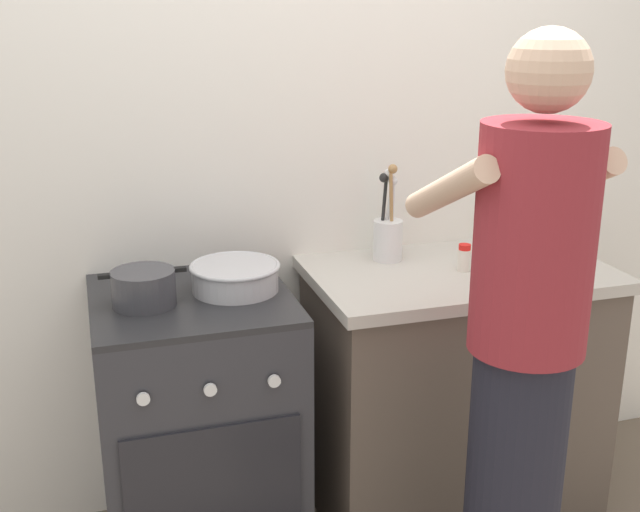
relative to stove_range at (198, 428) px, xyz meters
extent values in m
cube|color=silver|center=(0.55, 0.35, 0.80)|extent=(3.20, 0.10, 2.50)
cube|color=brown|center=(0.90, 0.00, -0.02)|extent=(0.96, 0.56, 0.86)
cube|color=#B7B2A8|center=(0.90, 0.00, 0.43)|extent=(1.00, 0.60, 0.04)
cube|color=#2D2D33|center=(0.00, 0.00, -0.01)|extent=(0.60, 0.60, 0.88)
cube|color=#232326|center=(0.00, 0.00, 0.44)|extent=(0.60, 0.60, 0.02)
cube|color=black|center=(0.00, -0.30, -0.03)|extent=(0.51, 0.01, 0.40)
cylinder|color=silver|center=(-0.18, -0.31, 0.29)|extent=(0.04, 0.01, 0.04)
cylinder|color=silver|center=(0.00, -0.31, 0.29)|extent=(0.04, 0.01, 0.04)
cylinder|color=silver|center=(0.18, -0.31, 0.29)|extent=(0.04, 0.01, 0.04)
cylinder|color=#38383D|center=(-0.14, -0.03, 0.50)|extent=(0.19, 0.19, 0.11)
cube|color=black|center=(-0.25, -0.03, 0.55)|extent=(0.04, 0.02, 0.01)
cube|color=black|center=(-0.03, -0.03, 0.55)|extent=(0.04, 0.02, 0.01)
cylinder|color=#B7B7BC|center=(0.14, 0.01, 0.49)|extent=(0.27, 0.27, 0.08)
torus|color=#B7B7BC|center=(0.14, 0.01, 0.53)|extent=(0.28, 0.28, 0.01)
cylinder|color=silver|center=(0.70, 0.16, 0.52)|extent=(0.10, 0.10, 0.14)
cylinder|color=#9E7547|center=(0.71, 0.15, 0.61)|extent=(0.03, 0.03, 0.30)
sphere|color=#9E7547|center=(0.71, 0.15, 0.77)|extent=(0.03, 0.03, 0.03)
cylinder|color=silver|center=(0.70, 0.17, 0.60)|extent=(0.05, 0.02, 0.28)
sphere|color=silver|center=(0.70, 0.17, 0.75)|extent=(0.03, 0.03, 0.03)
cylinder|color=black|center=(0.69, 0.17, 0.60)|extent=(0.05, 0.06, 0.26)
sphere|color=black|center=(0.69, 0.17, 0.74)|extent=(0.03, 0.03, 0.03)
cylinder|color=silver|center=(0.71, 0.16, 0.59)|extent=(0.01, 0.03, 0.24)
sphere|color=silver|center=(0.71, 0.16, 0.73)|extent=(0.03, 0.03, 0.03)
cylinder|color=silver|center=(0.90, -0.02, 0.49)|extent=(0.04, 0.04, 0.07)
cylinder|color=red|center=(0.90, -0.02, 0.53)|extent=(0.04, 0.04, 0.02)
cylinder|color=gold|center=(1.14, -0.01, 0.53)|extent=(0.06, 0.06, 0.16)
cylinder|color=gold|center=(1.14, -0.01, 0.63)|extent=(0.03, 0.03, 0.04)
cylinder|color=black|center=(1.14, -0.01, 0.66)|extent=(0.03, 0.03, 0.02)
cylinder|color=black|center=(0.77, -0.63, 0.00)|extent=(0.26, 0.26, 0.90)
cylinder|color=maroon|center=(0.77, -0.63, 0.74)|extent=(0.30, 0.30, 0.58)
sphere|color=#D3AA8C|center=(0.77, -0.63, 1.15)|extent=(0.20, 0.20, 0.20)
cylinder|color=#D3AA8C|center=(0.60, -0.49, 0.85)|extent=(0.07, 0.41, 0.24)
cylinder|color=#D3AA8C|center=(0.94, -0.49, 0.85)|extent=(0.07, 0.41, 0.24)
camera|label=1|loc=(-0.28, -2.26, 1.30)|focal=44.57mm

